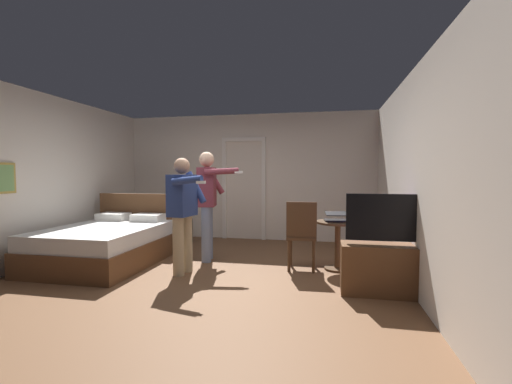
% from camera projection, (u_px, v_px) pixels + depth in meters
% --- Properties ---
extents(ground_plane, '(6.03, 6.03, 0.00)m').
position_uv_depth(ground_plane, '(202.00, 277.00, 4.60)').
color(ground_plane, brown).
extents(wall_back, '(5.45, 0.12, 2.61)m').
position_uv_depth(wall_back, '(248.00, 177.00, 7.26)').
color(wall_back, silver).
rests_on(wall_back, ground_plane).
extents(wall_left, '(0.15, 5.72, 2.61)m').
position_uv_depth(wall_left, '(29.00, 179.00, 5.05)').
color(wall_left, silver).
rests_on(wall_left, ground_plane).
extents(wall_right, '(0.12, 5.72, 2.61)m').
position_uv_depth(wall_right, '(418.00, 180.00, 3.99)').
color(wall_right, silver).
rests_on(wall_right, ground_plane).
extents(doorway_frame, '(0.93, 0.08, 2.13)m').
position_uv_depth(doorway_frame, '(244.00, 181.00, 7.20)').
color(doorway_frame, white).
rests_on(doorway_frame, ground_plane).
extents(bed, '(1.51, 2.01, 1.02)m').
position_uv_depth(bed, '(109.00, 243.00, 5.34)').
color(bed, brown).
rests_on(bed, ground_plane).
extents(tv_flatscreen, '(1.02, 0.40, 1.15)m').
position_uv_depth(tv_flatscreen, '(386.00, 264.00, 3.93)').
color(tv_flatscreen, brown).
rests_on(tv_flatscreen, ground_plane).
extents(side_table, '(0.61, 0.61, 0.70)m').
position_uv_depth(side_table, '(338.00, 237.00, 4.92)').
color(side_table, '#4C331E').
rests_on(side_table, ground_plane).
extents(laptop, '(0.36, 0.37, 0.15)m').
position_uv_depth(laptop, '(336.00, 218.00, 4.87)').
color(laptop, black).
rests_on(laptop, side_table).
extents(bottle_on_table, '(0.06, 0.06, 0.25)m').
position_uv_depth(bottle_on_table, '(348.00, 215.00, 4.80)').
color(bottle_on_table, '#163E16').
rests_on(bottle_on_table, side_table).
extents(wooden_chair, '(0.44, 0.44, 0.99)m').
position_uv_depth(wooden_chair, '(302.00, 233.00, 4.88)').
color(wooden_chair, '#4C331E').
rests_on(wooden_chair, ground_plane).
extents(person_blue_shirt, '(0.61, 0.61, 1.60)m').
position_uv_depth(person_blue_shirt, '(183.00, 208.00, 4.71)').
color(person_blue_shirt, tan).
rests_on(person_blue_shirt, ground_plane).
extents(person_striped_shirt, '(0.78, 0.57, 1.72)m').
position_uv_depth(person_striped_shirt, '(208.00, 198.00, 5.43)').
color(person_striped_shirt, slate).
rests_on(person_striped_shirt, ground_plane).
extents(suitcase_dark, '(0.65, 0.52, 0.47)m').
position_uv_depth(suitcase_dark, '(177.00, 232.00, 6.78)').
color(suitcase_dark, black).
rests_on(suitcase_dark, ground_plane).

